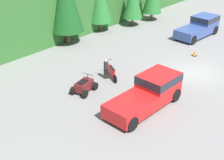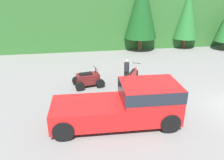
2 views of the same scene
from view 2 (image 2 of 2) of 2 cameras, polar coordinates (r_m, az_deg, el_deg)
hillside_backdrop at (r=26.26m, az=10.18°, el=15.67°), size 44.00×6.00×5.65m
tree_left at (r=22.29m, az=7.76°, el=18.45°), size 3.22×3.22×7.32m
tree_mid_left at (r=24.45m, az=19.08°, el=15.81°), size 2.58×2.58×5.86m
pickup_truck_red at (r=10.04m, az=4.29°, el=-6.02°), size 5.82×2.39×1.95m
dirt_bike at (r=14.59m, az=5.49°, el=0.96°), size 1.32×2.11×1.16m
quad_atv at (r=14.14m, az=-6.26°, el=0.15°), size 2.09×1.57×1.21m
rider_person at (r=14.56m, az=3.84°, el=2.61°), size 0.46×0.46×1.60m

